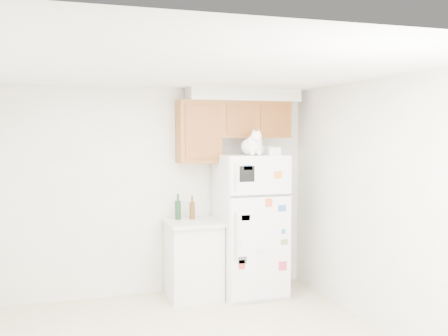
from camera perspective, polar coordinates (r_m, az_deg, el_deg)
name	(u,v)px	position (r m, az deg, el deg)	size (l,w,h in m)	color
room_shell	(203,165)	(4.70, -2.34, 0.32)	(3.84, 4.04, 2.52)	white
refrigerator	(250,225)	(6.38, 2.86, -6.18)	(0.76, 0.78, 1.70)	white
base_counter	(194,259)	(6.33, -3.34, -9.85)	(0.64, 0.64, 0.92)	white
cat	(253,145)	(6.15, 3.17, 2.48)	(0.30, 0.44, 0.31)	white
storage_box_back	(266,150)	(6.39, 4.64, 1.94)	(0.18, 0.13, 0.10)	white
storage_box_front	(273,151)	(6.23, 5.40, 1.84)	(0.15, 0.11, 0.09)	white
bottle_green	(178,207)	(6.33, -5.04, -4.21)	(0.07, 0.07, 0.31)	#19381E
bottle_amber	(192,207)	(6.34, -3.49, -4.31)	(0.07, 0.07, 0.29)	#593814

